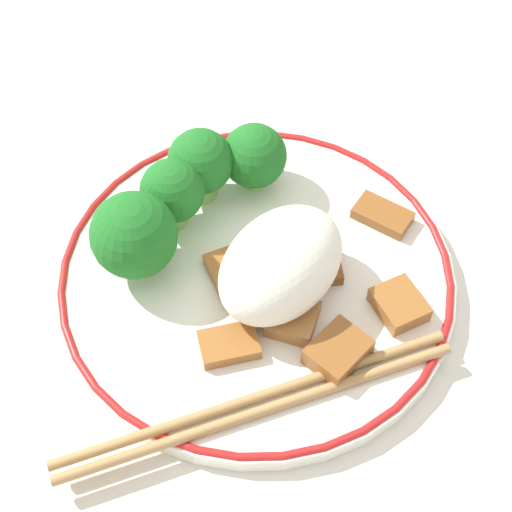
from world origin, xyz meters
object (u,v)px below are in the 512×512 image
Objects in this scene: plate at (256,278)px; broccoli_mid_left at (134,236)px; broccoli_back_center at (201,163)px; broccoli_back_left at (254,157)px; chopsticks at (257,405)px; broccoli_back_right at (170,194)px.

broccoli_mid_left reaches higher than plate.
broccoli_back_left is at bearing -36.03° from broccoli_back_center.
chopsticks reaches higher than plate.
broccoli_back_right is 0.89× the size of broccoli_mid_left.
broccoli_mid_left reaches higher than broccoli_back_left.
broccoli_mid_left is 0.13m from chopsticks.
broccoli_back_center is at bearing 5.87° from broccoli_mid_left.
chopsticks is (-0.10, -0.13, -0.03)m from broccoli_back_center.
broccoli_back_right is at bearing 91.92° from plate.
plate is at bearing -140.89° from broccoli_back_left.
plate is at bearing -88.08° from broccoli_back_right.
broccoli_back_center reaches higher than plate.
plate is 4.72× the size of broccoli_back_right.
plate is 0.08m from broccoli_back_right.
plate is 4.64× the size of broccoli_back_center.
broccoli_back_center is 0.17m from chopsticks.
broccoli_back_right is 0.04m from broccoli_mid_left.
plate is 0.08m from broccoli_mid_left.
broccoli_back_left is 0.06m from broccoli_back_right.
broccoli_back_right is 0.15m from chopsticks.
chopsticks is at bearing -128.85° from broccoli_back_center.
broccoli_back_center is (-0.03, 0.02, 0.00)m from broccoli_back_left.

